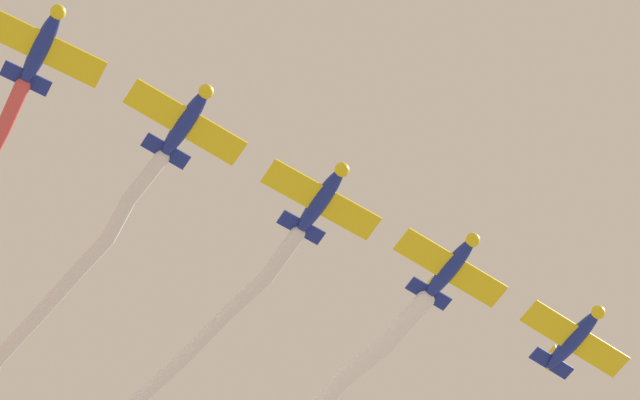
# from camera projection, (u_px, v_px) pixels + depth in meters

# --- Properties ---
(airplane_lead) EXTENTS (5.89, 4.57, 1.48)m
(airplane_lead) POSITION_uv_depth(u_px,v_px,m) (42.00, 46.00, 66.64)
(airplane_lead) COLOR navy
(airplane_left_wing) EXTENTS (5.97, 4.58, 1.48)m
(airplane_left_wing) POSITION_uv_depth(u_px,v_px,m) (185.00, 122.00, 68.64)
(airplane_left_wing) COLOR navy
(smoke_trail_left_wing) EXTENTS (6.92, 25.38, 1.35)m
(smoke_trail_left_wing) POSITION_uv_depth(u_px,v_px,m) (13.00, 343.00, 73.75)
(smoke_trail_left_wing) COLOR white
(airplane_right_wing) EXTENTS (5.95, 4.58, 1.48)m
(airplane_right_wing) POSITION_uv_depth(u_px,v_px,m) (321.00, 199.00, 70.09)
(airplane_right_wing) COLOR navy
(airplane_slot) EXTENTS (5.97, 4.58, 1.48)m
(airplane_slot) POSITION_uv_depth(u_px,v_px,m) (450.00, 267.00, 72.08)
(airplane_slot) COLOR navy
(airplane_trail) EXTENTS (5.98, 4.58, 1.48)m
(airplane_trail) POSITION_uv_depth(u_px,v_px,m) (574.00, 338.00, 73.54)
(airplane_trail) COLOR navy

